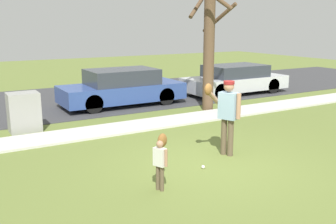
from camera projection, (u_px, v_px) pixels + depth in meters
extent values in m
plane|color=olive|center=(141.00, 127.00, 11.37)|extent=(48.00, 48.00, 0.00)
cube|color=beige|center=(140.00, 125.00, 11.45)|extent=(36.00, 1.20, 0.06)
cube|color=#38383A|center=(85.00, 99.00, 15.67)|extent=(36.00, 6.80, 0.02)
cylinder|color=brown|center=(230.00, 138.00, 8.82)|extent=(0.14, 0.14, 0.86)
cylinder|color=brown|center=(224.00, 136.00, 8.92)|extent=(0.14, 0.14, 0.86)
cube|color=#8CADC6|center=(228.00, 106.00, 8.71)|extent=(0.37, 0.47, 0.61)
sphere|color=#A87A5B|center=(229.00, 86.00, 8.61)|extent=(0.23, 0.23, 0.23)
cylinder|color=maroon|center=(229.00, 83.00, 8.59)|extent=(0.24, 0.24, 0.07)
cylinder|color=#A87A5B|center=(239.00, 106.00, 8.55)|extent=(0.10, 0.10, 0.57)
cylinder|color=#A87A5B|center=(213.00, 97.00, 8.61)|extent=(0.52, 0.29, 0.41)
ellipsoid|color=brown|center=(208.00, 89.00, 8.42)|extent=(0.26, 0.21, 0.26)
cylinder|color=brown|center=(158.00, 177.00, 7.03)|extent=(0.07, 0.07, 0.47)
cylinder|color=brown|center=(162.00, 179.00, 6.98)|extent=(0.07, 0.07, 0.47)
cube|color=silver|center=(160.00, 157.00, 6.92)|extent=(0.20, 0.26, 0.33)
sphere|color=#A87A5B|center=(160.00, 144.00, 6.87)|extent=(0.13, 0.13, 0.13)
cylinder|color=#A87A5B|center=(159.00, 147.00, 7.08)|extent=(0.29, 0.16, 0.22)
ellipsoid|color=brown|center=(162.00, 140.00, 7.15)|extent=(0.26, 0.21, 0.26)
cylinder|color=#A87A5B|center=(166.00, 158.00, 6.83)|extent=(0.05, 0.05, 0.31)
sphere|color=white|center=(203.00, 167.00, 8.10)|extent=(0.07, 0.07, 0.07)
cube|color=gray|center=(24.00, 112.00, 10.83)|extent=(0.84, 0.65, 1.10)
cylinder|color=brown|center=(209.00, 40.00, 13.18)|extent=(0.38, 0.38, 4.85)
cylinder|color=brown|center=(219.00, 18.00, 13.43)|extent=(0.54, 1.36, 1.03)
cylinder|color=brown|center=(198.00, 6.00, 13.16)|extent=(1.05, 0.69, 0.85)
cube|color=#2D478C|center=(122.00, 92.00, 14.32)|extent=(4.50, 1.80, 0.60)
cube|color=#2D333D|center=(122.00, 77.00, 14.19)|extent=(2.48, 1.66, 0.55)
cylinder|color=black|center=(146.00, 90.00, 15.71)|extent=(0.64, 0.22, 0.64)
cylinder|color=black|center=(166.00, 96.00, 14.37)|extent=(0.64, 0.22, 0.64)
cylinder|color=black|center=(79.00, 96.00, 14.34)|extent=(0.64, 0.22, 0.64)
cylinder|color=black|center=(93.00, 104.00, 13.00)|extent=(0.64, 0.22, 0.64)
cube|color=silver|center=(235.00, 83.00, 16.75)|extent=(4.60, 1.80, 0.55)
cube|color=#2D333D|center=(235.00, 71.00, 16.64)|extent=(2.53, 1.66, 0.50)
cylinder|color=black|center=(248.00, 81.00, 18.15)|extent=(0.64, 0.22, 0.64)
cylinder|color=black|center=(272.00, 86.00, 16.81)|extent=(0.64, 0.22, 0.64)
cylinder|color=black|center=(197.00, 86.00, 16.75)|extent=(0.64, 0.22, 0.64)
cylinder|color=black|center=(220.00, 91.00, 15.42)|extent=(0.64, 0.22, 0.64)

